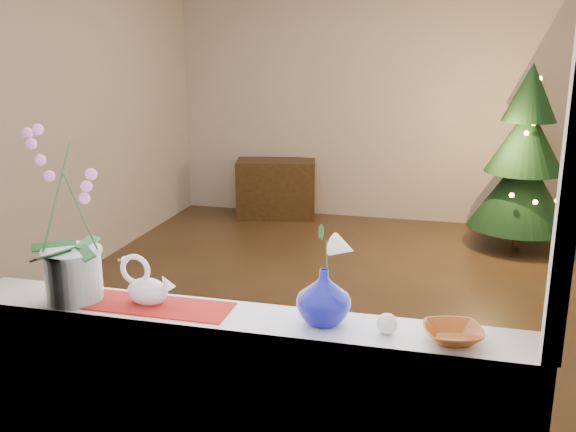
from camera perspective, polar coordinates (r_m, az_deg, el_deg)
name	(u,v)px	position (r m, az deg, el deg)	size (l,w,h in m)	color
ground	(340,302)	(4.90, 4.64, -7.66)	(5.00, 5.00, 0.00)	#332314
wall_back	(383,95)	(7.01, 8.43, 10.57)	(4.50, 0.10, 2.70)	#BDB2A6
wall_front	(221,212)	(2.16, -5.99, 0.36)	(4.50, 0.10, 2.70)	#BDB2A6
wall_left	(60,115)	(5.39, -19.60, 8.50)	(0.10, 5.00, 2.70)	#BDB2A6
windowsill	(236,320)	(2.42, -4.62, -9.20)	(2.20, 0.26, 0.04)	white
window_frame	(221,106)	(2.12, -5.97, 9.72)	(2.22, 0.06, 1.60)	white
runner	(143,304)	(2.56, -12.80, -7.66)	(0.70, 0.20, 0.01)	maroon
orchid_pot	(68,216)	(2.57, -18.96, 0.00)	(0.23, 0.23, 0.68)	silver
swan	(147,281)	(2.53, -12.43, -5.70)	(0.22, 0.10, 0.19)	white
blue_vase	(324,292)	(2.31, 3.19, -6.79)	(0.22, 0.22, 0.23)	#090C75
lily	(325,237)	(2.24, 3.27, -1.91)	(0.13, 0.07, 0.18)	white
paperweight	(387,324)	(2.28, 8.80, -9.44)	(0.07, 0.07, 0.07)	white
amber_dish	(453,335)	(2.28, 14.43, -10.20)	(0.17, 0.17, 0.04)	#984C18
xmas_tree	(525,158)	(6.35, 20.30, 4.88)	(0.94, 0.94, 1.73)	black
side_table	(276,189)	(7.13, -1.08, 2.44)	(0.86, 0.43, 0.64)	black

